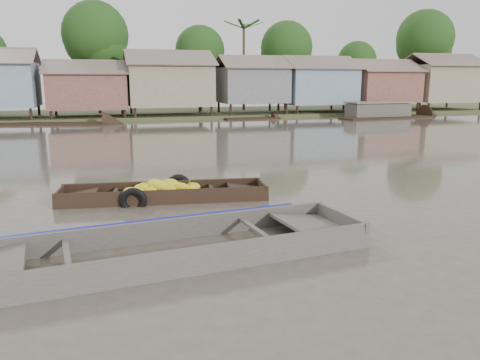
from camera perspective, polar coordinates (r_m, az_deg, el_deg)
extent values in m
plane|color=#4F453C|center=(10.01, 0.59, -6.02)|extent=(120.00, 120.00, 0.00)
cube|color=#384723|center=(42.30, -12.56, 7.70)|extent=(120.00, 12.00, 0.50)
cube|color=brown|center=(38.62, -18.06, 10.27)|extent=(5.80, 4.60, 2.70)
cube|color=brown|center=(37.38, -18.30, 12.97)|extent=(6.20, 2.67, 1.14)
cube|color=brown|center=(39.86, -18.19, 12.89)|extent=(6.20, 2.67, 1.14)
cube|color=gray|center=(38.95, -8.64, 11.39)|extent=(6.50, 5.30, 3.30)
cube|color=brown|center=(37.57, -8.44, 14.58)|extent=(6.90, 3.08, 1.31)
cube|color=brown|center=(40.40, -9.02, 14.39)|extent=(6.90, 3.08, 1.31)
cube|color=slate|center=(40.50, 1.43, 11.48)|extent=(5.40, 4.70, 2.90)
cube|color=brown|center=(39.31, 2.02, 14.23)|extent=(5.80, 2.73, 1.17)
cube|color=brown|center=(41.73, 0.90, 14.12)|extent=(5.80, 2.73, 1.17)
cube|color=gray|center=(42.70, 9.27, 11.24)|extent=(6.00, 5.00, 3.10)
cube|color=brown|center=(41.50, 10.19, 13.94)|extent=(6.40, 2.90, 1.24)
cube|color=brown|center=(43.94, 8.59, 13.89)|extent=(6.40, 2.90, 1.24)
cube|color=brown|center=(45.85, 16.77, 10.88)|extent=(5.70, 4.90, 2.80)
cube|color=brown|center=(44.76, 17.85, 13.17)|extent=(6.10, 2.85, 1.21)
cube|color=brown|center=(46.98, 16.02, 13.21)|extent=(6.10, 2.85, 1.21)
cube|color=gray|center=(49.66, 23.22, 10.78)|extent=(6.30, 5.10, 3.40)
cube|color=brown|center=(48.63, 24.48, 13.20)|extent=(6.70, 2.96, 1.26)
cube|color=brown|center=(50.77, 22.42, 13.29)|extent=(6.70, 2.96, 1.26)
cylinder|color=#473323|center=(42.10, -16.92, 11.75)|extent=(0.28, 0.28, 6.30)
sphere|color=#113712|center=(42.25, -17.23, 16.63)|extent=(5.40, 5.40, 5.40)
cylinder|color=#473323|center=(43.98, -4.83, 11.54)|extent=(0.28, 0.28, 5.25)
sphere|color=#113712|center=(44.05, -4.91, 15.44)|extent=(4.50, 4.50, 4.50)
cylinder|color=#473323|center=(45.31, 5.60, 11.76)|extent=(0.28, 0.28, 5.60)
sphere|color=#113712|center=(45.40, 5.69, 15.80)|extent=(4.80, 4.80, 4.80)
cylinder|color=#473323|center=(49.70, 13.91, 10.90)|extent=(0.28, 0.28, 4.55)
sphere|color=#113712|center=(49.73, 14.07, 13.89)|extent=(3.90, 3.90, 3.90)
cylinder|color=#473323|center=(52.73, 21.27, 11.64)|extent=(0.28, 0.28, 6.65)
sphere|color=#113712|center=(52.88, 21.60, 15.75)|extent=(5.70, 5.70, 5.70)
cylinder|color=#473323|center=(44.47, 0.46, 13.36)|extent=(0.24, 0.24, 8.00)
cube|color=black|center=(12.65, -9.18, -2.64)|extent=(5.39, 1.67, 0.08)
cube|color=black|center=(13.16, -9.21, -1.12)|extent=(5.40, 0.82, 0.50)
cube|color=black|center=(12.04, -9.21, -2.37)|extent=(5.40, 0.82, 0.50)
cube|color=black|center=(12.86, 2.70, -1.29)|extent=(0.21, 1.18, 0.47)
cube|color=black|center=(12.76, 0.67, -1.10)|extent=(1.04, 1.12, 0.19)
cube|color=black|center=(12.89, -21.09, -2.07)|extent=(0.21, 1.18, 0.47)
cube|color=black|center=(12.79, -19.09, -1.76)|extent=(1.04, 1.12, 0.19)
cube|color=black|center=(12.65, -14.98, -1.46)|extent=(0.24, 1.13, 0.05)
cube|color=black|center=(12.63, -3.46, -1.08)|extent=(0.24, 1.13, 0.05)
ellipsoid|color=yellow|center=(12.41, -12.10, -1.60)|extent=(0.42, 0.31, 0.24)
ellipsoid|color=yellow|center=(12.34, -12.39, -1.90)|extent=(0.46, 0.35, 0.26)
ellipsoid|color=yellow|center=(12.85, -6.48, -1.05)|extent=(0.41, 0.31, 0.23)
ellipsoid|color=yellow|center=(12.48, -10.19, -0.93)|extent=(0.44, 0.33, 0.25)
ellipsoid|color=yellow|center=(12.62, -9.12, -0.45)|extent=(0.36, 0.27, 0.20)
ellipsoid|color=yellow|center=(12.68, -10.23, -0.83)|extent=(0.41, 0.31, 0.24)
ellipsoid|color=yellow|center=(12.40, -9.66, -0.76)|extent=(0.44, 0.33, 0.25)
ellipsoid|color=yellow|center=(12.80, -9.88, -0.91)|extent=(0.38, 0.29, 0.22)
ellipsoid|color=yellow|center=(12.40, -7.21, -0.81)|extent=(0.37, 0.28, 0.21)
ellipsoid|color=yellow|center=(12.43, -12.51, -1.63)|extent=(0.47, 0.35, 0.27)
ellipsoid|color=yellow|center=(12.93, -7.97, -0.93)|extent=(0.39, 0.29, 0.22)
ellipsoid|color=yellow|center=(12.34, -12.18, -1.97)|extent=(0.45, 0.34, 0.26)
ellipsoid|color=yellow|center=(12.50, -8.55, -0.46)|extent=(0.48, 0.36, 0.27)
ellipsoid|color=yellow|center=(12.32, -10.81, -1.36)|extent=(0.36, 0.27, 0.21)
ellipsoid|color=yellow|center=(12.59, -13.26, -1.84)|extent=(0.36, 0.27, 0.21)
ellipsoid|color=yellow|center=(12.62, -11.47, -0.87)|extent=(0.47, 0.35, 0.27)
ellipsoid|color=yellow|center=(12.39, -8.44, -1.17)|extent=(0.41, 0.31, 0.23)
ellipsoid|color=yellow|center=(12.33, -13.12, -2.23)|extent=(0.37, 0.28, 0.21)
ellipsoid|color=yellow|center=(12.74, -13.21, -1.39)|extent=(0.43, 0.32, 0.24)
ellipsoid|color=yellow|center=(12.84, -10.45, -0.72)|extent=(0.37, 0.28, 0.21)
ellipsoid|color=yellow|center=(12.30, -4.94, -1.78)|extent=(0.39, 0.29, 0.22)
ellipsoid|color=yellow|center=(12.59, -10.40, -0.45)|extent=(0.44, 0.33, 0.25)
ellipsoid|color=yellow|center=(12.64, -12.02, -0.99)|extent=(0.40, 0.30, 0.23)
ellipsoid|color=yellow|center=(12.79, -5.79, -0.89)|extent=(0.46, 0.34, 0.26)
ellipsoid|color=yellow|center=(12.75, -9.94, -0.81)|extent=(0.42, 0.31, 0.24)
ellipsoid|color=yellow|center=(12.67, -9.46, -0.74)|extent=(0.44, 0.33, 0.25)
ellipsoid|color=yellow|center=(12.90, -8.14, -0.92)|extent=(0.40, 0.30, 0.23)
ellipsoid|color=yellow|center=(12.50, -7.65, -0.80)|extent=(0.43, 0.32, 0.25)
ellipsoid|color=yellow|center=(12.46, -8.92, -0.92)|extent=(0.42, 0.32, 0.24)
ellipsoid|color=yellow|center=(12.28, -8.79, -1.79)|extent=(0.38, 0.28, 0.22)
ellipsoid|color=yellow|center=(12.45, -5.91, -1.18)|extent=(0.43, 0.32, 0.25)
ellipsoid|color=yellow|center=(12.57, -12.90, -1.45)|extent=(0.47, 0.35, 0.27)
cylinder|color=#3F6626|center=(12.55, -11.45, -0.56)|extent=(0.04, 0.04, 0.17)
cylinder|color=#3F6626|center=(12.54, -8.37, -0.45)|extent=(0.04, 0.04, 0.17)
cylinder|color=#3F6626|center=(12.55, -6.18, -0.38)|extent=(0.04, 0.04, 0.17)
torus|color=black|center=(13.23, -7.55, -0.91)|extent=(0.78, 0.27, 0.76)
torus|color=black|center=(11.99, -12.89, -2.49)|extent=(0.70, 0.26, 0.68)
cube|color=#423E38|center=(8.60, -8.49, -9.85)|extent=(7.31, 2.33, 0.08)
cube|color=#423E38|center=(9.32, -9.88, -6.48)|extent=(7.31, 0.97, 0.59)
cube|color=#423E38|center=(7.72, -6.92, -10.42)|extent=(7.31, 0.97, 0.59)
cube|color=#423E38|center=(9.94, 12.05, -5.38)|extent=(0.26, 1.79, 0.56)
cube|color=#423E38|center=(9.59, 8.97, -5.47)|extent=(1.41, 1.67, 0.23)
cube|color=#423E38|center=(8.27, -20.32, -8.69)|extent=(0.29, 1.72, 0.05)
cube|color=#423E38|center=(9.01, 2.14, -6.18)|extent=(0.29, 1.72, 0.05)
cube|color=#665E54|center=(8.59, -8.50, -9.58)|extent=(5.59, 2.00, 0.02)
cube|color=#0E158F|center=(9.31, -10.01, -5.06)|extent=(5.91, 0.74, 0.15)
torus|color=olive|center=(9.25, 7.87, -7.78)|extent=(0.41, 0.41, 0.06)
torus|color=olive|center=(9.24, 7.88, -7.55)|extent=(0.33, 0.33, 0.06)
cube|color=black|center=(35.27, -21.88, 6.19)|extent=(7.84, 3.11, 0.35)
cube|color=black|center=(37.22, 1.28, 7.33)|extent=(4.16, 1.04, 0.35)
cube|color=black|center=(40.22, 17.58, 7.14)|extent=(8.70, 3.11, 0.35)
cube|color=black|center=(40.53, 16.46, 8.09)|extent=(5.00, 2.00, 1.20)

